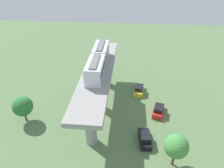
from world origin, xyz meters
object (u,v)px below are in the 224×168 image
Objects in this scene: train at (98,61)px; parked_car_red at (158,110)px; tree_mid_lot at (23,106)px; parked_car_black at (145,138)px; parked_car_yellow at (139,90)px; tree_near_viaduct at (176,146)px.

parked_car_red is (-11.65, 1.95, -9.10)m from train.
train is 15.72m from tree_mid_lot.
train reaches higher than parked_car_black.
tree_mid_lot reaches higher than parked_car_black.
parked_car_red is 0.89× the size of tree_mid_lot.
parked_car_black is 0.96× the size of parked_car_red.
train is 13.11m from parked_car_yellow.
parked_car_yellow is at bearing -152.60° from tree_mid_lot.
train is 3.00× the size of parked_car_red.
parked_car_red is at bearing -116.98° from parked_car_black.
parked_car_red is at bearing 126.42° from parked_car_yellow.
tree_near_viaduct is at bearing 112.58° from parked_car_yellow.
train is at bearing 4.73° from parked_car_red.
parked_car_black is (-0.56, 14.18, 0.00)m from parked_car_yellow.
train reaches higher than parked_car_red.
parked_car_yellow is at bearing -149.30° from train.
parked_car_yellow is 18.94m from tree_near_viaduct.
parked_car_red is 0.82× the size of tree_near_viaduct.
parked_car_black is 0.79× the size of tree_near_viaduct.
parked_car_red is 25.04m from tree_mid_lot.
parked_car_red is (-3.53, 6.77, 0.00)m from parked_car_yellow.
parked_car_yellow is at bearing -92.87° from parked_car_black.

